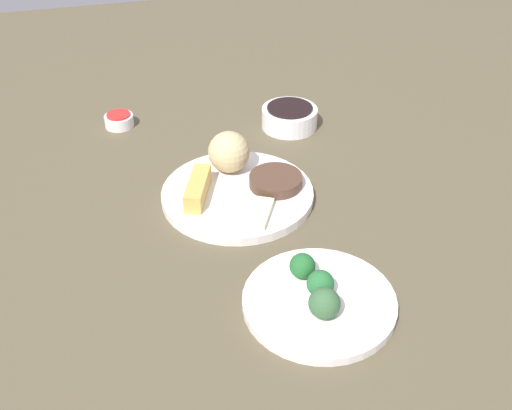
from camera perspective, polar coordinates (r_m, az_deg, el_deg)
The scene contains 14 objects.
tabletop at distance 1.07m, azimuth -2.75°, elevation 0.51°, with size 2.20×2.20×0.02m, color brown.
main_plate at distance 1.05m, azimuth -1.73°, elevation 1.00°, with size 0.26×0.26×0.02m, color white.
rice_scoop at distance 1.08m, azimuth -2.53°, elevation 4.95°, with size 0.07×0.07×0.07m, color tan.
spring_roll at distance 1.03m, azimuth -5.44°, elevation 1.57°, with size 0.11×0.03×0.03m, color gold.
crab_rangoon_wonton at distance 0.99m, azimuth -0.92°, elevation -0.56°, with size 0.08×0.08×0.01m, color beige.
stir_fry_heap at distance 1.05m, azimuth 1.85°, elevation 2.27°, with size 0.09×0.09×0.02m, color #4A3225.
broccoli_plate at distance 0.86m, azimuth 5.90°, elevation -8.96°, with size 0.21×0.21×0.01m, color white.
broccoli_floret_0 at distance 0.85m, azimuth 6.01°, elevation -7.27°, with size 0.04×0.04×0.04m, color #256432.
broccoli_floret_1 at distance 0.82m, azimuth 6.39°, elevation -9.08°, with size 0.04×0.04×0.04m, color #355C37.
broccoli_floret_2 at distance 0.87m, azimuth 4.34°, elevation -5.66°, with size 0.04×0.04×0.04m, color #215E2A.
soy_sauce_bowl at distance 1.26m, azimuth 3.13°, elevation 8.10°, with size 0.11×0.11×0.04m, color white.
soy_sauce_bowl_liquid at distance 1.25m, azimuth 3.16°, elevation 9.01°, with size 0.09×0.09×0.00m, color black.
sauce_ramekin_sweet_and_sour at distance 1.30m, azimuth -12.61°, elevation 7.64°, with size 0.06×0.06×0.02m, color white.
sauce_ramekin_sweet_and_sour_liquid at distance 1.29m, azimuth -12.69°, elevation 8.18°, with size 0.05×0.05×0.00m, color red.
Camera 1 is at (0.18, 0.85, 0.63)m, focal length 43.01 mm.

